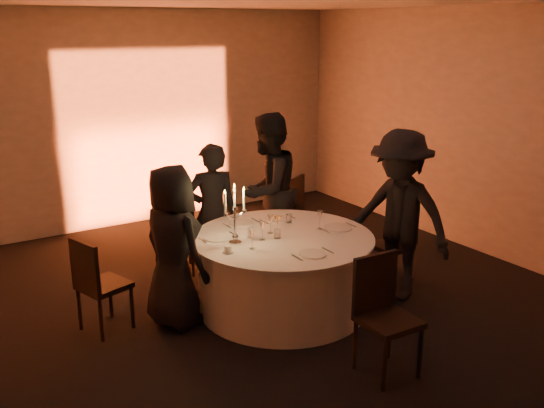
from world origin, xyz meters
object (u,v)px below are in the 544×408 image
coffee_cup (228,249)px  chair_back_right (286,213)px  guest_left (173,247)px  guest_back_right (268,190)px  guest_back_left (212,213)px  guest_right (399,216)px  candelabra (235,223)px  chair_right (396,239)px  banquet_table (283,272)px  chair_back_left (173,225)px  chair_front (383,308)px  chair_left (96,281)px

coffee_cup → chair_back_right: bearing=40.0°
chair_back_right → coffee_cup: bearing=8.1°
guest_left → guest_back_right: size_ratio=0.86×
guest_back_left → guest_right: guest_right is taller
guest_right → candelabra: (-1.67, 0.45, 0.09)m
guest_back_right → candelabra: 1.46m
chair_right → candelabra: bearing=-98.3°
guest_back_left → coffee_cup: guest_back_left is taller
chair_back_right → guest_back_right: size_ratio=0.57×
guest_back_left → coffee_cup: (-0.42, -1.16, 0.02)m
chair_right → guest_right: 0.57m
guest_back_left → guest_back_right: guest_back_right is taller
banquet_table → candelabra: bearing=172.5°
chair_back_left → guest_left: bearing=87.0°
chair_back_right → guest_left: guest_left is taller
chair_back_right → banquet_table: bearing=23.0°
candelabra → chair_back_right: bearing=39.3°
chair_front → guest_back_right: guest_back_right is taller
guest_right → coffee_cup: bearing=-117.3°
chair_front → guest_left: bearing=125.7°
chair_front → guest_right: (1.11, 1.00, 0.33)m
chair_front → candelabra: size_ratio=1.66×
chair_back_left → guest_back_left: size_ratio=0.68×
guest_back_right → chair_back_right: bearing=157.3°
banquet_table → guest_back_right: bearing=65.0°
chair_back_left → chair_left: bearing=57.9°
banquet_table → guest_right: 1.33m
chair_back_right → guest_right: size_ratio=0.58×
chair_back_right → guest_left: size_ratio=0.66×
guest_back_left → coffee_cup: bearing=83.0°
banquet_table → chair_back_right: (0.79, 1.12, 0.20)m
banquet_table → guest_back_left: bearing=103.1°
guest_back_left → coffee_cup: size_ratio=14.13×
chair_left → coffee_cup: 1.24m
guest_left → chair_left: bearing=57.2°
guest_right → chair_front: bearing=-66.4°
chair_right → candelabra: candelabra is taller
banquet_table → guest_left: bearing=165.4°
chair_back_left → chair_front: bearing=122.9°
chair_front → chair_back_right: bearing=75.9°
chair_right → candelabra: (-1.94, 0.15, 0.49)m
guest_right → candelabra: guest_right is taller
chair_right → guest_back_right: bearing=-146.0°
chair_back_right → candelabra: bearing=7.4°
chair_back_left → guest_left: 1.22m
chair_right → coffee_cup: 2.13m
guest_right → coffee_cup: (-1.84, 0.29, -0.09)m
guest_back_left → guest_back_right: (0.76, 0.06, 0.13)m
guest_back_right → guest_right: (0.65, -1.50, -0.02)m
chair_back_left → banquet_table: bearing=132.6°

